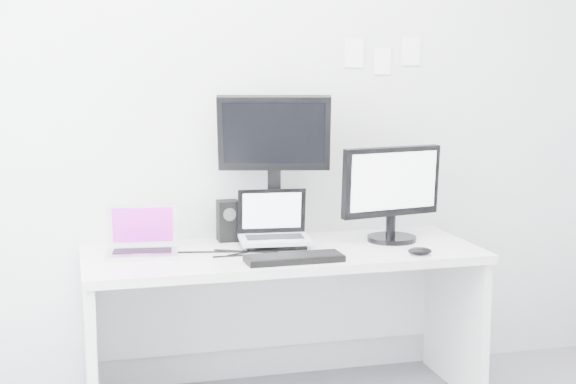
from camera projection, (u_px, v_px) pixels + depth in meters
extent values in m
plane|color=silver|center=(265.00, 109.00, 4.14)|extent=(3.60, 0.00, 3.60)
cube|color=silver|center=(283.00, 327.00, 3.96)|extent=(1.80, 0.70, 0.73)
cube|color=silver|center=(142.00, 230.00, 3.76)|extent=(0.34, 0.27, 0.23)
cube|color=black|center=(228.00, 221.00, 4.09)|extent=(0.11, 0.11, 0.19)
cube|color=silver|center=(275.00, 219.00, 3.93)|extent=(0.34, 0.28, 0.27)
cube|color=black|center=(274.00, 167.00, 4.04)|extent=(0.56, 0.31, 0.72)
cube|color=black|center=(392.00, 192.00, 4.06)|extent=(0.55, 0.33, 0.47)
cube|color=black|center=(294.00, 258.00, 3.68)|extent=(0.42, 0.16, 0.03)
ellipsoid|color=black|center=(420.00, 251.00, 3.80)|extent=(0.12, 0.09, 0.04)
cube|color=white|center=(354.00, 53.00, 4.20)|extent=(0.10, 0.00, 0.14)
cube|color=white|center=(382.00, 61.00, 4.25)|extent=(0.09, 0.00, 0.13)
cube|color=white|center=(411.00, 51.00, 4.28)|extent=(0.10, 0.00, 0.14)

